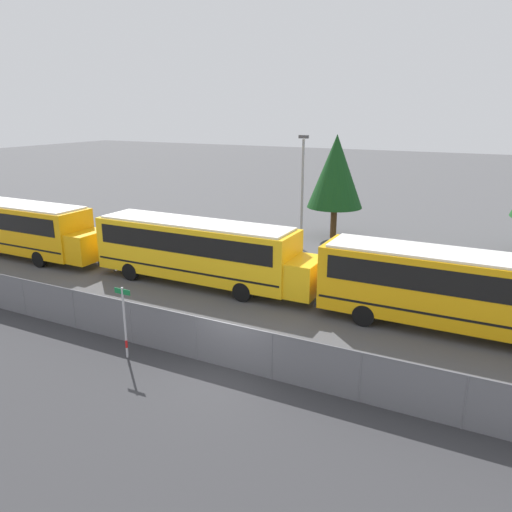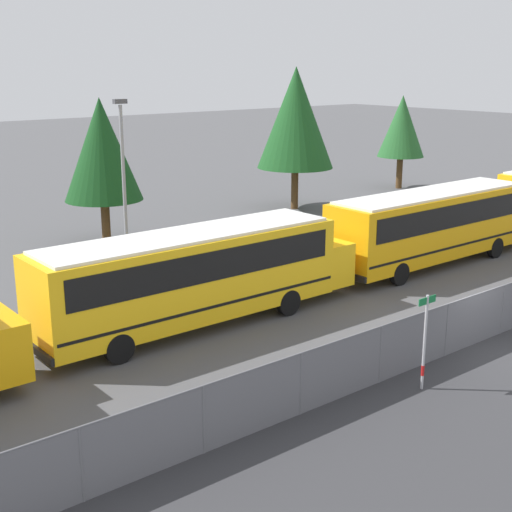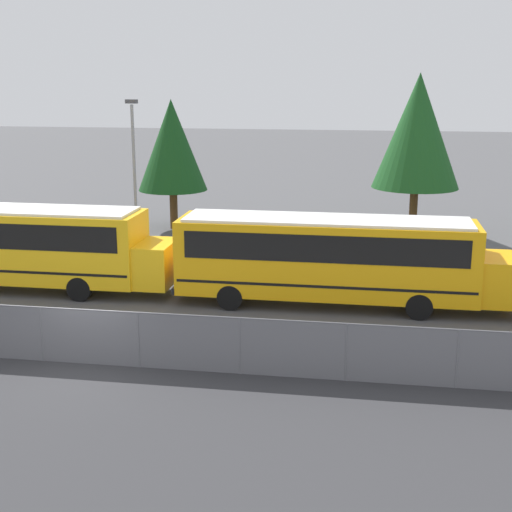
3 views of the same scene
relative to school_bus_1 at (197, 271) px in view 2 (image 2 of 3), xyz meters
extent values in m
plane|color=#4C4C4F|center=(5.94, -7.00, -1.96)|extent=(200.00, 200.00, 0.00)
cube|color=#9EA0A5|center=(5.94, -7.00, -1.12)|extent=(63.52, 0.03, 1.70)
cube|color=slate|center=(5.94, -7.02, -1.12)|extent=(63.52, 0.01, 1.70)
cylinder|color=slate|center=(5.94, -7.00, -0.27)|extent=(63.52, 0.05, 0.05)
cylinder|color=slate|center=(-7.67, -7.00, -1.12)|extent=(0.07, 0.07, 1.70)
cylinder|color=slate|center=(-4.65, -7.00, -1.12)|extent=(0.07, 0.07, 1.70)
cylinder|color=slate|center=(-1.62, -7.00, -1.12)|extent=(0.07, 0.07, 1.70)
cylinder|color=slate|center=(1.40, -7.00, -1.12)|extent=(0.07, 0.07, 1.70)
cylinder|color=slate|center=(4.43, -7.00, -1.12)|extent=(0.07, 0.07, 1.70)
cylinder|color=slate|center=(7.45, -7.00, -1.12)|extent=(0.07, 0.07, 1.70)
cube|color=yellow|center=(-0.27, 0.00, -0.11)|extent=(10.98, 2.55, 2.76)
cube|color=black|center=(-0.27, 0.00, 0.50)|extent=(10.10, 2.59, 0.99)
cube|color=black|center=(-0.27, 0.00, -0.88)|extent=(10.76, 2.58, 0.10)
cube|color=yellow|center=(5.88, 0.00, -0.66)|extent=(1.32, 2.34, 1.65)
cube|color=black|center=(-5.81, 0.00, -1.34)|extent=(0.12, 2.55, 0.24)
cube|color=silver|center=(-0.27, 0.00, 1.32)|extent=(10.43, 2.29, 0.10)
cylinder|color=black|center=(3.13, 1.15, -1.49)|extent=(0.95, 0.28, 0.95)
cylinder|color=black|center=(3.13, -1.15, -1.49)|extent=(0.95, 0.28, 0.95)
cylinder|color=black|center=(-3.67, 1.15, -1.49)|extent=(0.95, 0.28, 0.95)
cylinder|color=black|center=(-3.67, -1.15, -1.49)|extent=(0.95, 0.28, 0.95)
cube|color=orange|center=(12.45, -0.15, -0.11)|extent=(10.98, 2.55, 2.76)
cube|color=black|center=(12.45, -0.15, 0.50)|extent=(10.10, 2.59, 0.99)
cube|color=black|center=(12.45, -0.15, -0.88)|extent=(10.76, 2.58, 0.10)
cube|color=orange|center=(18.60, -0.15, -0.66)|extent=(1.32, 2.34, 1.65)
cube|color=black|center=(6.91, -0.15, -1.34)|extent=(0.12, 2.55, 0.24)
cube|color=silver|center=(12.45, -0.15, 1.32)|extent=(10.43, 2.29, 0.10)
cylinder|color=black|center=(15.85, 1.01, -1.49)|extent=(0.95, 0.28, 0.95)
cylinder|color=black|center=(15.85, -1.30, -1.49)|extent=(0.95, 0.28, 0.95)
cylinder|color=black|center=(9.04, 1.01, -1.49)|extent=(0.95, 0.28, 0.95)
cylinder|color=black|center=(9.04, -1.30, -1.49)|extent=(0.95, 0.28, 0.95)
cylinder|color=#B7B7BC|center=(2.03, -8.03, -0.59)|extent=(0.08, 0.08, 2.75)
cylinder|color=red|center=(2.03, -8.03, -1.41)|extent=(0.09, 0.09, 0.30)
cube|color=#147238|center=(2.03, -8.03, 0.63)|extent=(0.70, 0.02, 0.20)
cylinder|color=gray|center=(2.11, 8.78, 1.55)|extent=(0.16, 0.16, 7.04)
cube|color=#47474C|center=(2.11, 8.78, 5.22)|extent=(0.60, 0.24, 0.20)
cylinder|color=#51381E|center=(16.34, 13.24, -0.68)|extent=(0.44, 0.44, 2.57)
cone|color=#194C1E|center=(16.34, 13.24, 3.63)|extent=(4.65, 4.65, 6.04)
cylinder|color=#51381E|center=(3.04, 12.58, -0.86)|extent=(0.44, 0.44, 2.21)
cone|color=#144219|center=(3.04, 12.58, 2.75)|extent=(3.85, 3.85, 5.00)
cylinder|color=#51381E|center=(27.25, 14.07, -0.82)|extent=(0.44, 0.44, 2.29)
cone|color=#235B28|center=(27.25, 14.07, 2.49)|extent=(3.32, 3.32, 4.32)
camera|label=1|loc=(13.83, -20.69, 6.87)|focal=35.00mm
camera|label=2|loc=(-13.00, -19.29, 6.81)|focal=50.00mm
camera|label=3|loc=(14.01, -25.86, 6.36)|focal=50.00mm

